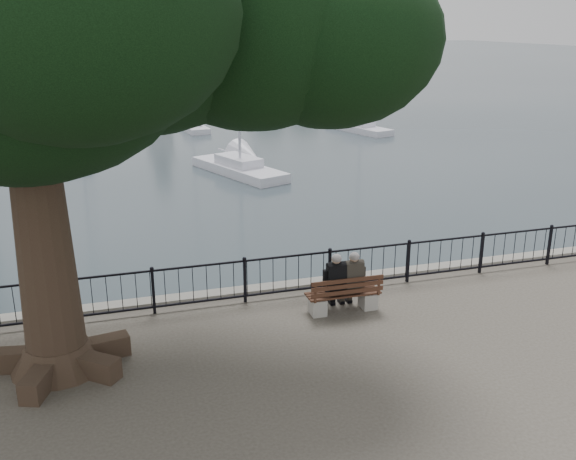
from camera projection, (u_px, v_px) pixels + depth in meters
name	position (u px, v px, depth m)	size (l,w,h in m)	color
harbor	(282.00, 308.00, 15.24)	(260.00, 260.00, 1.20)	gray
railing	(288.00, 274.00, 14.45)	(22.06, 0.06, 1.00)	black
bench	(344.00, 299.00, 13.80)	(1.62, 0.50, 0.85)	gray
person_left	(334.00, 284.00, 13.73)	(0.40, 0.67, 1.35)	black
person_right	(351.00, 282.00, 13.84)	(0.40, 0.67, 1.35)	black
tree	(75.00, 12.00, 10.11)	(11.40, 7.96, 9.31)	black
lion_monument	(156.00, 76.00, 57.93)	(5.87, 5.87, 8.69)	gray
sailboat_b	(82.00, 152.00, 33.95)	(2.33, 5.93, 11.69)	silver
sailboat_c	(239.00, 167.00, 30.58)	(3.68, 6.22, 11.22)	silver
sailboat_d	(359.00, 127.00, 42.23)	(2.97, 5.47, 9.01)	silver
sailboat_f	(192.00, 125.00, 42.85)	(1.76, 4.73, 10.15)	silver
sailboat_g	(254.00, 111.00, 49.77)	(3.73, 6.24, 10.81)	silver
sailboat_h	(86.00, 119.00, 45.30)	(3.43, 5.48, 12.80)	silver
far_shore	(302.00, 42.00, 90.71)	(30.00, 8.60, 9.18)	#443F38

